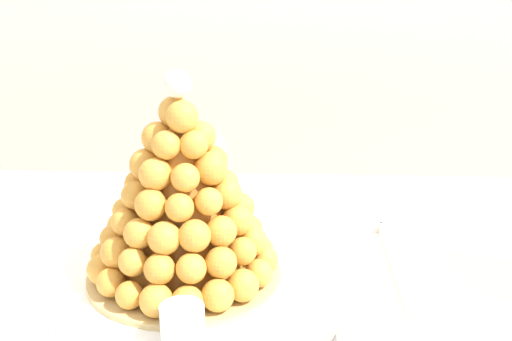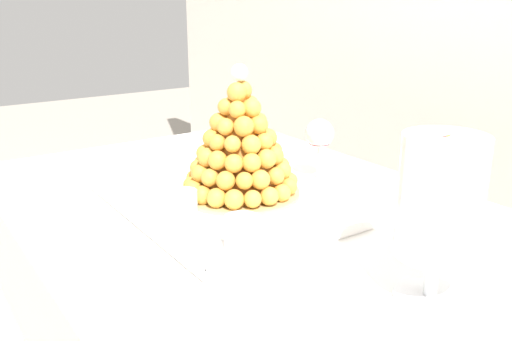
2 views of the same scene
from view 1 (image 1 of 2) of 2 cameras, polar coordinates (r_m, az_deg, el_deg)
serving_tray at (r=0.88m, az=-5.03°, el=-11.04°), size 0.55×0.43×0.02m
croquembouche at (r=0.88m, az=-6.50°, el=-2.74°), size 0.27×0.27×0.29m
dessert_cup_left at (r=0.84m, az=-19.95°, el=-11.88°), size 0.06×0.06×0.06m
dessert_cup_mid_left at (r=0.79m, az=-6.46°, el=-13.34°), size 0.05×0.05×0.05m
dessert_cup_centre at (r=0.78m, az=9.47°, el=-13.12°), size 0.06×0.06×0.06m
wine_glass at (r=1.09m, az=-4.42°, el=1.42°), size 0.07×0.07×0.16m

